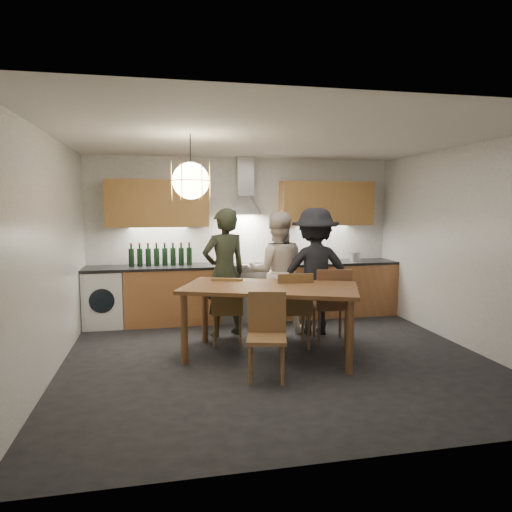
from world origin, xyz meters
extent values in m
plane|color=black|center=(0.00, 0.00, 0.00)|extent=(5.00, 5.00, 0.00)
cube|color=white|center=(0.00, 2.25, 1.30)|extent=(5.00, 0.02, 2.60)
cube|color=white|center=(0.00, -2.25, 1.30)|extent=(5.00, 0.02, 2.60)
cube|color=white|center=(-2.50, 0.00, 1.30)|extent=(0.02, 4.50, 2.60)
cube|color=white|center=(2.50, 0.00, 1.30)|extent=(0.02, 4.50, 2.60)
cube|color=silver|center=(0.00, 0.00, 2.60)|extent=(5.00, 4.50, 0.02)
cube|color=#C07D49|center=(-1.18, 1.95, 0.43)|extent=(1.45, 0.60, 0.86)
cube|color=#C07D49|center=(1.48, 1.95, 0.43)|extent=(2.05, 0.60, 0.86)
cube|color=white|center=(-2.20, 1.95, 0.42)|extent=(0.58, 0.58, 0.85)
cube|color=black|center=(-1.48, 1.95, 0.88)|extent=(2.05, 0.62, 0.04)
cube|color=black|center=(1.48, 1.95, 0.88)|extent=(2.05, 0.62, 0.04)
cube|color=silver|center=(0.00, 1.95, 0.40)|extent=(0.90, 0.60, 0.80)
cube|color=black|center=(0.00, 1.66, 0.38)|extent=(0.78, 0.02, 0.42)
cube|color=slate|center=(0.00, 1.95, 0.84)|extent=(0.90, 0.60, 0.08)
cube|color=silver|center=(0.00, 1.69, 0.90)|extent=(0.90, 0.08, 0.04)
cube|color=tan|center=(-1.38, 2.08, 1.86)|extent=(1.55, 0.35, 0.72)
cube|color=tan|center=(1.38, 2.08, 1.86)|extent=(1.55, 0.35, 0.72)
cube|color=silver|center=(0.00, 2.12, 2.29)|extent=(0.26, 0.22, 0.62)
cylinder|color=black|center=(-1.00, -0.10, 2.35)|extent=(0.01, 0.01, 0.50)
sphere|color=#FFE0A5|center=(-1.00, -0.10, 2.10)|extent=(0.40, 0.40, 0.40)
torus|color=gold|center=(-1.00, -0.10, 2.10)|extent=(0.43, 0.43, 0.01)
cube|color=brown|center=(-0.06, 0.09, 0.85)|extent=(2.30, 1.72, 0.05)
cylinder|color=brown|center=(-1.09, 0.04, 0.41)|extent=(0.08, 0.08, 0.82)
cylinder|color=brown|center=(-0.78, 0.82, 0.41)|extent=(0.08, 0.08, 0.82)
cylinder|color=brown|center=(0.65, -0.65, 0.41)|extent=(0.08, 0.08, 0.82)
cylinder|color=brown|center=(0.97, 0.13, 0.41)|extent=(0.08, 0.08, 0.82)
cube|color=brown|center=(-0.49, 0.72, 0.44)|extent=(0.47, 0.47, 0.04)
cube|color=brown|center=(-0.52, 0.54, 0.68)|extent=(0.41, 0.11, 0.45)
cylinder|color=brown|center=(-0.30, 0.85, 0.21)|extent=(0.03, 0.03, 0.42)
cylinder|color=brown|center=(-0.35, 0.53, 0.21)|extent=(0.03, 0.03, 0.42)
cylinder|color=brown|center=(-0.62, 0.91, 0.21)|extent=(0.03, 0.03, 0.42)
cylinder|color=brown|center=(-0.68, 0.59, 0.21)|extent=(0.03, 0.03, 0.42)
cube|color=brown|center=(0.31, 0.42, 0.48)|extent=(0.49, 0.49, 0.04)
cube|color=brown|center=(0.29, 0.21, 0.74)|extent=(0.45, 0.09, 0.49)
cylinder|color=brown|center=(0.51, 0.58, 0.23)|extent=(0.04, 0.04, 0.46)
cylinder|color=brown|center=(0.47, 0.22, 0.23)|extent=(0.04, 0.04, 0.46)
cylinder|color=brown|center=(0.15, 0.61, 0.23)|extent=(0.04, 0.04, 0.46)
cylinder|color=brown|center=(0.12, 0.25, 0.23)|extent=(0.04, 0.04, 0.46)
cube|color=brown|center=(0.88, 0.53, 0.49)|extent=(0.52, 0.52, 0.04)
cube|color=brown|center=(0.85, 0.33, 0.76)|extent=(0.46, 0.11, 0.50)
cylinder|color=brown|center=(1.09, 0.68, 0.23)|extent=(0.04, 0.04, 0.47)
cylinder|color=brown|center=(1.03, 0.32, 0.23)|extent=(0.04, 0.04, 0.47)
cylinder|color=brown|center=(0.73, 0.74, 0.23)|extent=(0.04, 0.04, 0.47)
cylinder|color=brown|center=(0.67, 0.38, 0.23)|extent=(0.04, 0.04, 0.47)
cube|color=brown|center=(-0.27, -0.63, 0.44)|extent=(0.50, 0.50, 0.04)
cube|color=brown|center=(-0.22, -0.45, 0.69)|extent=(0.41, 0.14, 0.45)
cylinder|color=brown|center=(-0.47, -0.75, 0.21)|extent=(0.04, 0.04, 0.42)
cylinder|color=brown|center=(-0.39, -0.42, 0.21)|extent=(0.04, 0.04, 0.42)
cylinder|color=brown|center=(-0.15, -0.83, 0.21)|extent=(0.04, 0.04, 0.42)
cylinder|color=brown|center=(-0.07, -0.51, 0.21)|extent=(0.04, 0.04, 0.42)
imported|color=black|center=(-0.48, 1.11, 0.90)|extent=(0.75, 0.61, 1.79)
imported|color=beige|center=(0.30, 1.16, 0.87)|extent=(0.94, 0.79, 1.74)
imported|color=black|center=(0.80, 0.96, 0.90)|extent=(1.24, 0.81, 1.80)
imported|color=silver|center=(1.06, 1.93, 0.94)|extent=(0.34, 0.34, 0.07)
cylinder|color=#BABABE|center=(1.85, 1.95, 0.96)|extent=(0.20, 0.20, 0.13)
camera|label=1|loc=(-1.32, -5.16, 1.84)|focal=32.00mm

